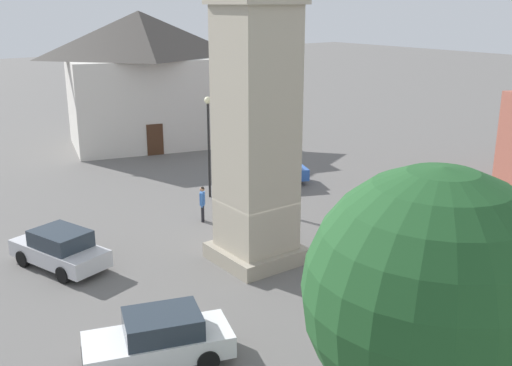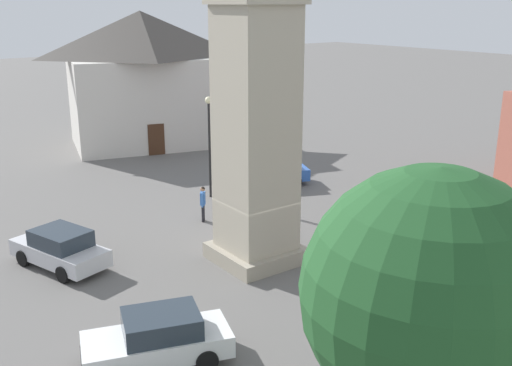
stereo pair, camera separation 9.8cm
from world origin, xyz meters
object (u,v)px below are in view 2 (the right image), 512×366
car_blue_kerb (60,248)px  tree (429,294)px  lamp_post (209,131)px  car_red_corner (158,339)px  building_terrace_right (143,78)px  car_white_side (272,171)px  pedestrian (203,201)px  road_sign (273,176)px

car_blue_kerb → tree: 15.65m
tree → lamp_post: tree is taller
car_red_corner → building_terrace_right: bearing=-25.5°
car_blue_kerb → car_red_corner: (-7.98, -0.08, 0.00)m
car_red_corner → car_white_side: (11.87, -13.17, 0.00)m
car_red_corner → lamp_post: 15.31m
car_red_corner → lamp_post: lamp_post is taller
pedestrian → lamp_post: (2.90, -2.22, 2.51)m
building_terrace_right → car_red_corner: bearing=154.5°
car_white_side → pedestrian: size_ratio=2.64×
lamp_post → road_sign: (-4.04, -1.03, -1.61)m
road_sign → car_blue_kerb: bearing=89.5°
car_white_side → tree: (-18.91, 10.77, 3.60)m
car_red_corner → tree: bearing=-161.2°
pedestrian → road_sign: size_ratio=0.60×
car_white_side → building_terrace_right: building_terrace_right is taller
pedestrian → tree: tree is taller
pedestrian → road_sign: (-1.14, -3.25, 0.89)m
car_white_side → road_sign: (-3.97, 2.96, 1.14)m
car_red_corner → pedestrian: (9.03, -6.96, 0.25)m
car_red_corner → pedestrian: 11.41m
pedestrian → road_sign: road_sign is taller
pedestrian → building_terrace_right: size_ratio=0.14×
building_terrace_right → road_sign: size_ratio=4.22×
pedestrian → car_white_side: bearing=-65.5°
car_red_corner → lamp_post: (11.94, -9.18, 2.75)m
car_white_side → lamp_post: (0.07, 3.99, 2.75)m
car_white_side → building_terrace_right: bearing=5.1°
car_red_corner → car_white_side: size_ratio=1.00×
car_blue_kerb → pedestrian: (1.05, -7.04, 0.25)m
building_terrace_right → lamp_post: 13.58m
car_red_corner → car_white_side: 17.73m
tree → car_white_side: bearing=-29.7°
car_blue_kerb → building_terrace_right: building_terrace_right is taller
car_blue_kerb → tree: bearing=-170.6°
pedestrian → building_terrace_right: building_terrace_right is taller
car_blue_kerb → road_sign: size_ratio=1.59×
tree → car_blue_kerb: bearing=9.4°
car_blue_kerb → lamp_post: size_ratio=0.84×
lamp_post → road_sign: bearing=-165.7°
road_sign → lamp_post: bearing=14.3°
car_white_side → road_sign: road_sign is taller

